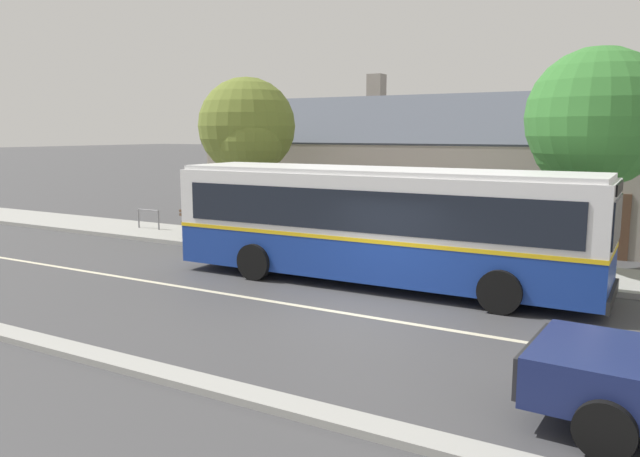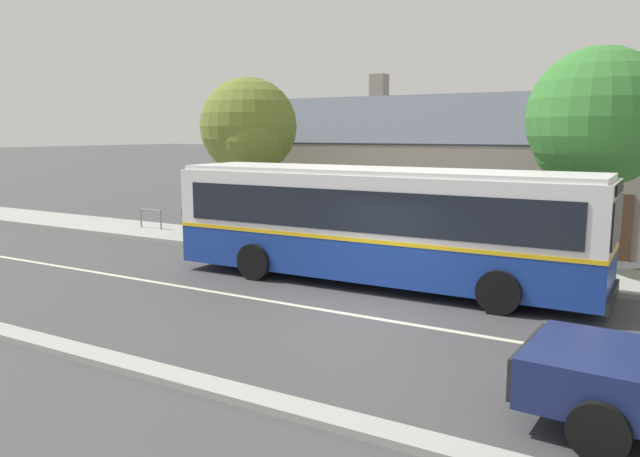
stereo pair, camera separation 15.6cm
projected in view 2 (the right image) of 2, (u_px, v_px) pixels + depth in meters
name	position (u px, v px, depth m)	size (l,w,h in m)	color
ground_plane	(358.00, 316.00, 13.72)	(300.00, 300.00, 0.00)	#424244
sidewalk_far	(448.00, 263.00, 18.82)	(60.00, 3.00, 0.15)	#9E9E99
curb_near	(219.00, 389.00, 9.66)	(60.00, 0.50, 0.12)	#9E9E99
lane_divider_stripe	(358.00, 316.00, 13.72)	(60.00, 0.16, 0.01)	beige
community_building	(524.00, 185.00, 25.12)	(25.81, 9.01, 6.64)	gray
transit_bus	(379.00, 222.00, 16.38)	(11.44, 2.88, 3.06)	navy
bench_by_building	(202.00, 224.00, 23.60)	(1.64, 0.51, 0.94)	brown
bench_down_street	(277.00, 234.00, 21.14)	(1.70, 0.51, 0.94)	brown
street_tree_primary	(594.00, 124.00, 16.91)	(3.81, 3.81, 6.29)	#4C3828
street_tree_secondary	(249.00, 130.00, 22.89)	(3.57, 3.57, 6.01)	#4C3828
bike_rack	(151.00, 215.00, 25.13)	(1.16, 0.06, 0.78)	slate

